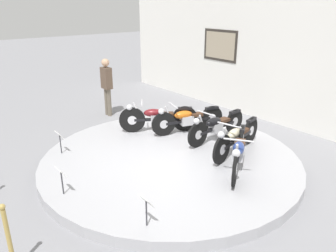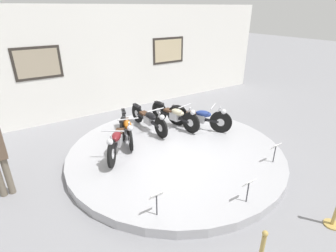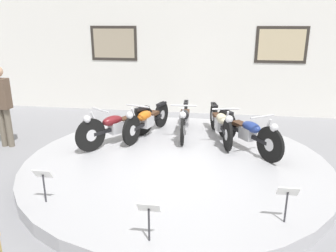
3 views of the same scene
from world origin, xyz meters
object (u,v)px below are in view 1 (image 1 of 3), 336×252
info_placard_front_left (60,138)px  visitor_standing (107,84)px  motorcycle_black (216,125)px  stanchion_post_right_of_entry (11,249)px  motorcycle_maroon (157,117)px  motorcycle_cream (236,137)px  motorcycle_orange (187,118)px  info_placard_front_centre (61,175)px  motorcycle_blue (239,151)px  info_placard_front_right (146,205)px

info_placard_front_left → visitor_standing: visitor_standing is taller
motorcycle_black → info_placard_front_left: size_ratio=3.83×
visitor_standing → stanchion_post_right_of_entry: bearing=-40.5°
motorcycle_maroon → motorcycle_cream: size_ratio=0.86×
motorcycle_orange → motorcycle_black: (0.81, 0.21, -0.00)m
motorcycle_maroon → info_placard_front_centre: bearing=-66.6°
motorcycle_orange → info_placard_front_left: 3.11m
motorcycle_blue → motorcycle_maroon: bearing=180.0°
info_placard_front_left → info_placard_front_centre: size_ratio=1.00×
motorcycle_maroon → info_placard_front_centre: 3.35m
motorcycle_orange → info_placard_front_left: bearing=-105.2°
motorcycle_maroon → stanchion_post_right_of_entry: stanchion_post_right_of_entry is taller
motorcycle_orange → motorcycle_blue: bearing=-14.6°
info_placard_front_centre → motorcycle_black: bearing=90.0°
info_placard_front_centre → visitor_standing: size_ratio=0.29×
info_placard_front_right → stanchion_post_right_of_entry: (-0.59, -1.75, -0.24)m
motorcycle_maroon → info_placard_front_left: motorcycle_maroon is taller
motorcycle_maroon → motorcycle_orange: 0.76m
info_placard_front_centre → info_placard_front_left: bearing=159.0°
motorcycle_cream → motorcycle_blue: motorcycle_blue is taller
motorcycle_cream → visitor_standing: size_ratio=1.10×
motorcycle_orange → info_placard_front_right: size_ratio=3.70×
motorcycle_cream → info_placard_front_left: bearing=-129.0°
motorcycle_cream → motorcycle_blue: bearing=-46.9°
motorcycle_black → info_placard_front_right: size_ratio=3.83×
motorcycle_orange → info_placard_front_centre: 3.72m
visitor_standing → info_placard_front_right: bearing=-23.9°
motorcycle_blue → info_placard_front_centre: 3.34m
info_placard_front_left → motorcycle_black: bearing=63.1°
info_placard_front_centre → visitor_standing: (-3.86, 3.06, 0.44)m
visitor_standing → info_placard_front_left: bearing=-47.5°
stanchion_post_right_of_entry → motorcycle_orange: bearing=111.2°
motorcycle_cream → stanchion_post_right_of_entry: bearing=-87.2°
motorcycle_maroon → motorcycle_black: bearing=30.0°
motorcycle_black → info_placard_front_left: 3.60m
info_placard_front_left → motorcycle_blue: bearing=39.6°
motorcycle_maroon → motorcycle_black: (1.33, 0.77, -0.02)m
motorcycle_maroon → info_placard_front_left: 2.46m
stanchion_post_right_of_entry → motorcycle_black: bearing=101.8°
info_placard_front_right → motorcycle_maroon: bearing=140.4°
info_placard_front_centre → stanchion_post_right_of_entry: 1.55m
motorcycle_black → info_placard_front_left: (-1.63, -3.21, -0.01)m
info_placard_front_right → visitor_standing: (-5.48, 2.43, 0.44)m
motorcycle_cream → info_placard_front_right: bearing=-74.7°
motorcycle_orange → motorcycle_cream: (1.62, 0.00, 0.01)m
info_placard_front_left → stanchion_post_right_of_entry: stanchion_post_right_of_entry is taller
motorcycle_orange → info_placard_front_left: motorcycle_orange is taller
info_placard_front_centre → visitor_standing: bearing=141.6°
motorcycle_cream → info_placard_front_centre: (-0.81, -3.63, -0.02)m
info_placard_front_right → info_placard_front_centre: bearing=-159.0°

